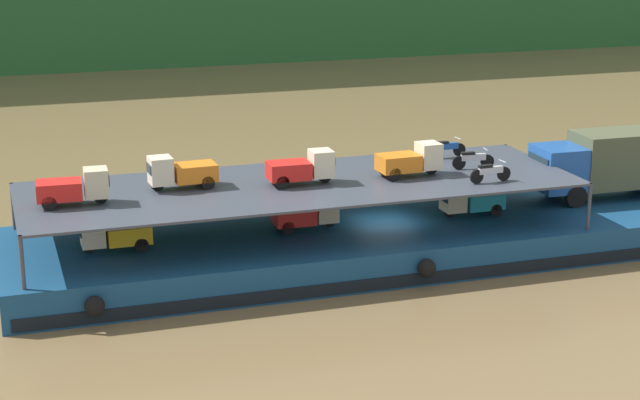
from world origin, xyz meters
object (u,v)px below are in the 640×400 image
object	(u,v)px
mini_truck_lower_mid	(471,200)
motorcycle_upper_port	(490,172)
cargo_barge	(385,238)
covered_lorry	(609,162)
mini_truck_lower_aft	(307,213)
mini_truck_upper_bow	(411,160)
mini_truck_lower_stern	(114,234)
mini_truck_upper_mid	(181,172)
motorcycle_upper_centre	(473,159)
mini_truck_upper_stern	(74,188)
mini_truck_upper_fore	(302,168)
motorcycle_upper_stbd	(446,148)

from	to	relation	value
mini_truck_lower_mid	motorcycle_upper_port	world-z (taller)	motorcycle_upper_port
cargo_barge	mini_truck_lower_mid	size ratio (longest dim) A/B	11.74
covered_lorry	mini_truck_lower_aft	xyz separation A→B (m)	(-14.67, -0.25, -1.00)
mini_truck_lower_aft	mini_truck_upper_bow	size ratio (longest dim) A/B	0.99
mini_truck_lower_stern	mini_truck_lower_aft	world-z (taller)	same
mini_truck_lower_aft	mini_truck_upper_mid	world-z (taller)	mini_truck_upper_mid
motorcycle_upper_centre	mini_truck_lower_aft	bearing A→B (deg)	-179.94
mini_truck_upper_mid	covered_lorry	bearing A→B (deg)	-1.35
mini_truck_lower_mid	mini_truck_upper_stern	xyz separation A→B (m)	(-16.86, -0.07, 2.00)
mini_truck_upper_mid	motorcycle_upper_centre	xyz separation A→B (m)	(12.69, -0.71, -0.26)
covered_lorry	mini_truck_upper_fore	xyz separation A→B (m)	(-14.93, -0.41, 1.00)
mini_truck_upper_stern	mini_truck_upper_mid	size ratio (longest dim) A/B	1.00
motorcycle_upper_port	covered_lorry	bearing A→B (deg)	18.87
covered_lorry	mini_truck_upper_stern	distance (m)	24.15
mini_truck_upper_mid	mini_truck_lower_aft	bearing A→B (deg)	-8.01
covered_lorry	mini_truck_upper_stern	world-z (taller)	mini_truck_upper_stern
mini_truck_lower_aft	mini_truck_upper_stern	distance (m)	9.67
mini_truck_lower_stern	motorcycle_upper_stbd	size ratio (longest dim) A/B	1.44
mini_truck_upper_fore	motorcycle_upper_port	world-z (taller)	mini_truck_upper_fore
mini_truck_lower_stern	motorcycle_upper_centre	bearing A→B (deg)	1.33
motorcycle_upper_port	mini_truck_lower_mid	bearing A→B (deg)	85.55
mini_truck_lower_aft	mini_truck_upper_stern	size ratio (longest dim) A/B	0.99
cargo_barge	mini_truck_upper_bow	size ratio (longest dim) A/B	11.58
mini_truck_upper_stern	mini_truck_upper_fore	xyz separation A→B (m)	(9.19, 0.22, 0.00)
mini_truck_lower_mid	motorcycle_upper_stbd	size ratio (longest dim) A/B	1.44
cargo_barge	mini_truck_upper_bow	bearing A→B (deg)	-17.01
mini_truck_upper_mid	mini_truck_upper_fore	size ratio (longest dim) A/B	1.01
mini_truck_lower_mid	motorcycle_upper_stbd	xyz separation A→B (m)	(-0.02, 2.61, 1.74)
motorcycle_upper_port	motorcycle_upper_centre	xyz separation A→B (m)	(0.33, 2.29, 0.00)
mini_truck_upper_bow	motorcycle_upper_stbd	xyz separation A→B (m)	(2.87, 2.60, -0.26)
motorcycle_upper_stbd	cargo_barge	bearing A→B (deg)	-148.90
covered_lorry	mini_truck_lower_mid	xyz separation A→B (m)	(-7.26, -0.57, -1.00)
mini_truck_upper_stern	motorcycle_upper_stbd	distance (m)	17.05
mini_truck_lower_mid	mini_truck_upper_stern	distance (m)	16.98
mini_truck_upper_mid	motorcycle_upper_port	size ratio (longest dim) A/B	1.46
mini_truck_upper_stern	motorcycle_upper_stbd	size ratio (longest dim) A/B	1.47
mini_truck_upper_stern	mini_truck_upper_fore	bearing A→B (deg)	1.37
mini_truck_upper_fore	mini_truck_upper_bow	size ratio (longest dim) A/B	0.99
covered_lorry	motorcycle_upper_centre	world-z (taller)	covered_lorry
cargo_barge	mini_truck_lower_mid	world-z (taller)	mini_truck_lower_mid
mini_truck_lower_aft	mini_truck_upper_stern	bearing A→B (deg)	-177.69
mini_truck_upper_fore	mini_truck_lower_mid	bearing A→B (deg)	-1.15
motorcycle_upper_port	mini_truck_upper_stern	bearing A→B (deg)	173.50
covered_lorry	motorcycle_upper_stbd	xyz separation A→B (m)	(-7.28, 2.04, 0.74)
mini_truck_lower_stern	mini_truck_upper_stern	world-z (taller)	mini_truck_upper_stern
mini_truck_upper_fore	motorcycle_upper_centre	bearing A→B (deg)	1.23
cargo_barge	motorcycle_upper_centre	distance (m)	5.14
mini_truck_lower_aft	motorcycle_upper_stbd	bearing A→B (deg)	17.24
mini_truck_upper_stern	mini_truck_upper_mid	distance (m)	4.49
cargo_barge	motorcycle_upper_stbd	distance (m)	5.49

